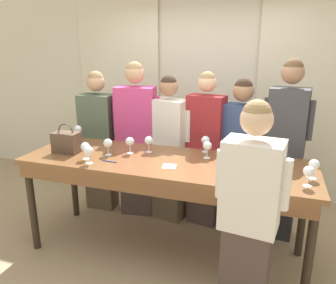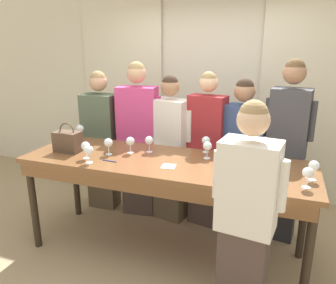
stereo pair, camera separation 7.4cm
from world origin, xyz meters
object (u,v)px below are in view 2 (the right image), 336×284
wine_glass_back_mid (207,147)px  guest_cream_sweater (170,149)px  wine_glass_front_right (80,129)px  wine_glass_front_left (314,166)px  wine_bottle (232,158)px  wine_glass_center_right (308,173)px  wine_glass_center_mid (149,141)px  guest_olive_jacket (102,140)px  potted_plant (75,153)px  wine_glass_back_right (89,151)px  wine_glass_back_left (86,147)px  guest_beige_cap (286,150)px  host_pouring (246,218)px  guest_navy_coat (240,155)px  tasting_bar (164,171)px  wine_glass_center_left (130,142)px  wine_glass_front_mid (206,141)px  guest_pink_top (138,139)px  handbag (68,141)px  wine_glass_near_host (108,143)px  guest_striped_shirt (206,149)px

wine_glass_back_mid → guest_cream_sweater: guest_cream_sweater is taller
wine_glass_front_right → wine_glass_front_left: bearing=-9.4°
wine_bottle → wine_glass_center_right: bearing=-11.4°
wine_glass_center_mid → guest_olive_jacket: bearing=149.4°
guest_olive_jacket → potted_plant: bearing=142.3°
wine_bottle → wine_glass_back_right: 1.26m
wine_glass_front_right → wine_glass_back_left: 0.70m
wine_glass_front_right → guest_beige_cap: guest_beige_cap is taller
guest_olive_jacket → wine_glass_front_left: bearing=-17.2°
wine_glass_back_left → host_pouring: size_ratio=0.10×
wine_bottle → guest_navy_coat: 0.80m
tasting_bar → wine_glass_back_right: size_ratio=16.54×
wine_glass_center_left → wine_glass_front_mid: bearing=21.5°
wine_glass_center_left → guest_pink_top: guest_pink_top is taller
guest_cream_sweater → wine_glass_center_mid: bearing=-94.8°
handbag → wine_glass_back_mid: (1.35, 0.26, 0.01)m
wine_glass_near_host → wine_glass_front_left: bearing=-0.4°
wine_bottle → wine_glass_near_host: size_ratio=2.08×
handbag → guest_pink_top: guest_pink_top is taller
guest_pink_top → guest_beige_cap: size_ratio=0.97×
guest_olive_jacket → wine_glass_near_host: bearing=-54.3°
wine_glass_back_mid → potted_plant: 2.76m
wine_glass_front_mid → wine_glass_front_right: bearing=-179.7°
wine_glass_front_mid → guest_pink_top: guest_pink_top is taller
potted_plant → guest_pink_top: bearing=-26.9°
wine_glass_center_left → wine_glass_back_mid: (0.75, 0.09, -0.00)m
wine_bottle → wine_glass_center_left: size_ratio=2.08×
wine_glass_front_left → host_pouring: size_ratio=0.10×
wine_glass_near_host → guest_olive_jacket: guest_olive_jacket is taller
wine_glass_center_mid → wine_bottle: bearing=-17.6°
wine_glass_center_left → wine_glass_back_mid: size_ratio=1.00×
guest_pink_top → guest_striped_shirt: bearing=0.0°
wine_glass_center_right → wine_glass_near_host: 1.78m
wine_glass_back_mid → wine_glass_center_mid: bearing=-179.3°
wine_glass_center_right → guest_striped_shirt: 1.33m
guest_navy_coat → potted_plant: 2.77m
wine_glass_front_right → guest_cream_sweater: size_ratio=0.10×
wine_glass_front_right → wine_glass_back_left: (0.44, -0.55, 0.00)m
wine_glass_back_mid → wine_glass_front_left: bearing=-14.1°
wine_bottle → wine_glass_front_right: bearing=165.8°
tasting_bar → wine_glass_near_host: (-0.57, -0.00, 0.21)m
handbag → tasting_bar: bearing=2.8°
wine_glass_center_mid → host_pouring: (1.04, -0.80, -0.23)m
guest_cream_sweater → wine_bottle: bearing=-43.6°
guest_navy_coat → host_pouring: size_ratio=1.00×
wine_glass_back_right → guest_striped_shirt: bearing=48.7°
wine_glass_front_mid → guest_olive_jacket: 1.43m
handbag → guest_beige_cap: size_ratio=0.16×
wine_glass_front_left → host_pouring: bearing=-127.0°
wine_bottle → host_pouring: 0.61m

